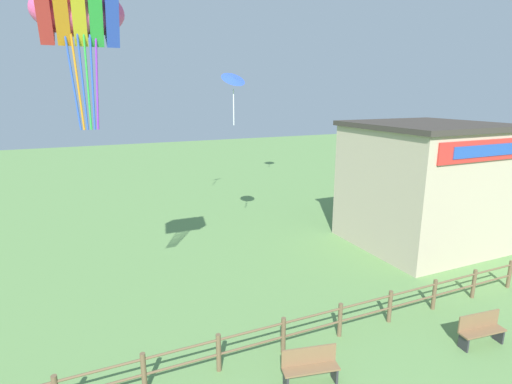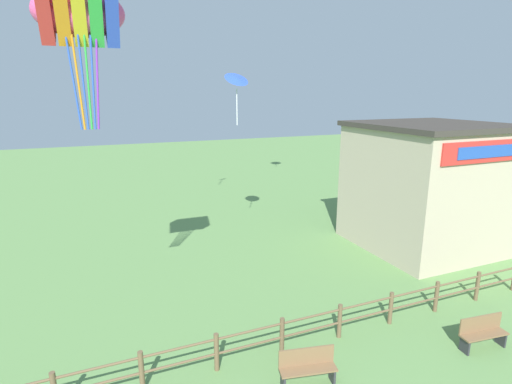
# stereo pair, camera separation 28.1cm
# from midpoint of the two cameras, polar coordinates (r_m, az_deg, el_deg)

# --- Properties ---
(wooden_fence) EXTENTS (20.28, 0.14, 1.13)m
(wooden_fence) POSITION_cam_midpoint_polar(r_m,az_deg,el_deg) (12.50, 4.42, -19.48)
(wooden_fence) COLOR brown
(wooden_fence) RESTS_ON ground_plane
(seaside_building) EXTENTS (6.52, 6.40, 6.13)m
(seaside_building) POSITION_cam_midpoint_polar(r_m,az_deg,el_deg) (21.44, 23.61, 0.85)
(seaside_building) COLOR #B7A88E
(seaside_building) RESTS_ON ground_plane
(park_bench_near_fence) EXTENTS (1.57, 0.70, 1.00)m
(park_bench_near_fence) POSITION_cam_midpoint_polar(r_m,az_deg,el_deg) (11.57, 8.11, -23.41)
(park_bench_near_fence) COLOR brown
(park_bench_near_fence) RESTS_ON ground_plane
(park_bench_by_building) EXTENTS (1.55, 0.57, 1.00)m
(park_bench_by_building) POSITION_cam_midpoint_polar(r_m,az_deg,el_deg) (14.52, 30.12, -16.88)
(park_bench_by_building) COLOR brown
(park_bench_by_building) RESTS_ON ground_plane
(kite_rainbow_parafoil) EXTENTS (2.33, 1.79, 3.93)m
(kite_rainbow_parafoil) POSITION_cam_midpoint_polar(r_m,az_deg,el_deg) (12.32, -23.31, 22.46)
(kite_rainbow_parafoil) COLOR #E54C8C
(kite_blue_delta) EXTENTS (1.25, 1.14, 2.43)m
(kite_blue_delta) POSITION_cam_midpoint_polar(r_m,az_deg,el_deg) (18.83, -2.34, 15.73)
(kite_blue_delta) COLOR blue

